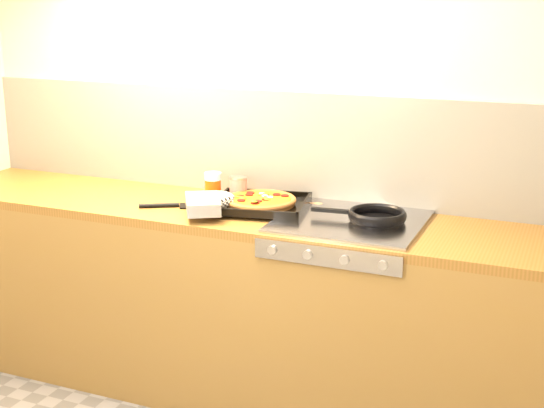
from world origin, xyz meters
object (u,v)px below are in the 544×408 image
at_px(pizza_on_tray, 245,202).
at_px(frying_pan, 376,216).
at_px(tomato_can, 238,189).
at_px(juice_glass, 213,186).

xyz_separation_m(pizza_on_tray, frying_pan, (0.59, 0.03, -0.01)).
xyz_separation_m(tomato_can, juice_glass, (-0.12, -0.03, 0.01)).
height_order(pizza_on_tray, juice_glass, juice_glass).
bearing_deg(pizza_on_tray, tomato_can, 125.10).
bearing_deg(pizza_on_tray, frying_pan, 2.50).
bearing_deg(frying_pan, juice_glass, 173.58).
height_order(frying_pan, juice_glass, juice_glass).
bearing_deg(frying_pan, pizza_on_tray, -177.50).
bearing_deg(pizza_on_tray, juice_glass, 151.93).
bearing_deg(tomato_can, pizza_on_tray, -54.90).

